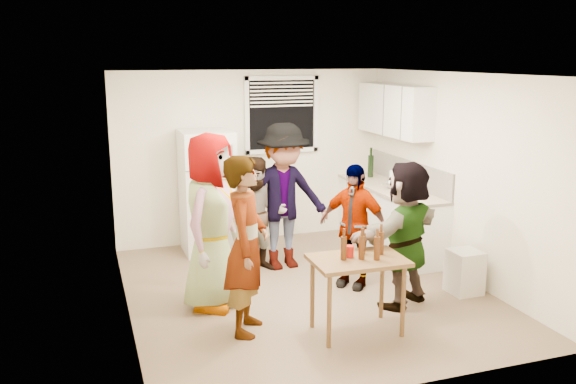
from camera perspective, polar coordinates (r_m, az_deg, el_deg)
name	(u,v)px	position (r m, az deg, el deg)	size (l,w,h in m)	color
room	(305,291)	(7.23, 1.59, -9.24)	(4.00, 4.50, 2.50)	white
window	(282,115)	(8.98, -0.58, 7.24)	(1.12, 0.10, 1.06)	white
refrigerator	(207,192)	(8.52, -7.55, 0.03)	(0.70, 0.70, 1.70)	white
counter_lower	(389,219)	(8.76, 9.44, -2.51)	(0.60, 2.20, 0.86)	white
countertop	(390,188)	(8.66, 9.54, 0.37)	(0.64, 2.22, 0.04)	beige
backsplash	(409,173)	(8.75, 11.23, 1.77)	(0.03, 2.20, 0.36)	#B4ADA4
upper_cabinets	(394,110)	(8.73, 9.93, 7.56)	(0.34, 1.60, 0.70)	white
kettle	(391,189)	(8.52, 9.66, 0.30)	(0.23, 0.19, 0.19)	silver
paper_towel	(393,189)	(8.54, 9.81, 0.32)	(0.12, 0.12, 0.25)	white
wine_bottle	(370,177)	(9.30, 7.71, 1.40)	(0.08, 0.08, 0.33)	black
beer_bottle_counter	(409,198)	(8.02, 11.25, -0.54)	(0.07, 0.07, 0.25)	#47230C
blue_cup	(401,200)	(7.87, 10.55, -0.76)	(0.08, 0.08, 0.11)	blue
picture_frame	(394,177)	(9.01, 9.86, 1.40)	(0.02, 0.16, 0.13)	gold
trash_bin	(465,272)	(7.38, 16.19, -7.21)	(0.34, 0.34, 0.51)	beige
serving_table	(356,331)	(6.28, 6.39, -12.84)	(0.91, 0.61, 0.77)	brown
beer_bottle_table	(363,254)	(6.13, 7.00, -5.74)	(0.05, 0.05, 0.21)	#47230C
red_cup	(349,257)	(6.02, 5.75, -6.07)	(0.09, 0.09, 0.11)	#B7170E
guest_grey	(213,305)	(6.89, -6.99, -10.46)	(0.94, 1.91, 0.61)	gray
guest_stripe	(248,330)	(6.28, -3.80, -12.79)	(0.65, 1.78, 0.43)	#141933
guest_back_left	(259,270)	(7.90, -2.70, -7.29)	(0.71, 1.47, 0.56)	brown
guest_back_right	(284,267)	(8.01, -0.42, -7.00)	(1.21, 1.88, 0.70)	#404045
guest_black	(352,285)	(7.43, 6.00, -8.67)	(0.87, 1.48, 0.36)	black
guest_orange	(403,304)	(7.00, 10.69, -10.22)	(1.49, 1.61, 0.48)	#BD6B48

